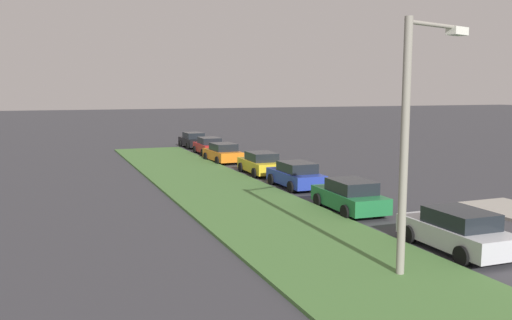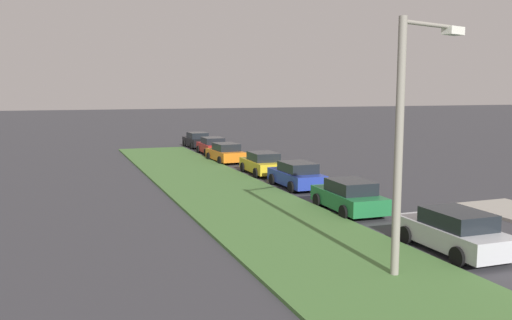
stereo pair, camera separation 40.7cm
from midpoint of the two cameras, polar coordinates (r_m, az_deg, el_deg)
grass_median at (r=22.42m, az=1.50°, el=-6.52°), size 60.00×6.00×0.12m
parked_car_silver at (r=19.55m, az=20.03°, el=-7.09°), size 4.33×2.07×1.47m
parked_car_green at (r=24.59m, az=9.47°, el=-3.81°), size 4.37×2.15×1.47m
parked_car_blue at (r=30.25m, az=3.87°, el=-1.63°), size 4.30×2.02×1.47m
parked_car_yellow at (r=35.01m, az=0.18°, el=-0.38°), size 4.34×2.10×1.47m
parked_car_orange at (r=40.99m, az=-3.84°, el=0.75°), size 4.37×2.16×1.47m
parked_car_red at (r=46.19m, az=-5.27°, el=1.49°), size 4.34×2.09×1.47m
parked_car_black at (r=51.81m, az=-6.93°, el=2.10°), size 4.34×2.10×1.47m
streetlight at (r=16.01m, az=15.64°, el=3.30°), size 1.08×2.81×7.50m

